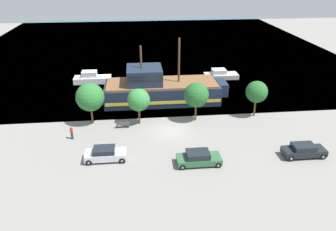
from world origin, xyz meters
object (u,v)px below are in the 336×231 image
(moored_boat_outer, at_px, (92,78))
(parked_car_curb_mid, at_px, (105,154))
(parked_car_curb_rear, at_px, (199,158))
(bench_promenade_east, at_px, (123,125))
(pedestrian_walking_near, at_px, (72,133))
(fire_hydrant, at_px, (102,145))
(moored_boat_dockside, at_px, (220,75))
(pirate_ship, at_px, (160,89))
(parked_car_curb_front, at_px, (304,150))

(moored_boat_outer, bearing_deg, parked_car_curb_mid, -80.87)
(parked_car_curb_mid, xyz_separation_m, parked_car_curb_rear, (9.31, -1.71, -0.01))
(moored_boat_outer, xyz_separation_m, bench_promenade_east, (5.47, -17.16, -0.30))
(parked_car_curb_mid, relative_size, pedestrian_walking_near, 2.70)
(fire_hydrant, bearing_deg, parked_car_curb_mid, -76.45)
(moored_boat_outer, distance_m, fire_hydrant, 22.09)
(moored_boat_dockside, bearing_deg, fire_hydrant, -130.52)
(moored_boat_dockside, height_order, bench_promenade_east, moored_boat_dockside)
(bench_promenade_east, relative_size, pedestrian_walking_near, 0.98)
(moored_boat_outer, xyz_separation_m, fire_hydrant, (3.32, -21.84, -0.32))
(moored_boat_outer, xyz_separation_m, pedestrian_walking_near, (-0.24, -19.33, 0.04))
(parked_car_curb_mid, height_order, pedestrian_walking_near, pedestrian_walking_near)
(fire_hydrant, bearing_deg, pirate_ship, 59.91)
(pirate_ship, height_order, fire_hydrant, pirate_ship)
(moored_boat_dockside, xyz_separation_m, parked_car_curb_front, (2.38, -25.57, 0.10))
(fire_hydrant, height_order, bench_promenade_east, bench_promenade_east)
(pirate_ship, relative_size, moored_boat_outer, 2.89)
(parked_car_curb_rear, bearing_deg, moored_boat_outer, 117.01)
(parked_car_curb_mid, relative_size, fire_hydrant, 5.47)
(parked_car_curb_front, bearing_deg, parked_car_curb_rear, -178.44)
(parked_car_curb_front, bearing_deg, moored_boat_dockside, 95.31)
(moored_boat_outer, relative_size, pedestrian_walking_near, 3.93)
(moored_boat_dockside, relative_size, moored_boat_outer, 0.95)
(parked_car_curb_mid, bearing_deg, pedestrian_walking_near, 130.41)
(pirate_ship, bearing_deg, parked_car_curb_mid, -114.34)
(bench_promenade_east, bearing_deg, fire_hydrant, -114.63)
(moored_boat_dockside, bearing_deg, bench_promenade_east, -133.91)
(pirate_ship, relative_size, pedestrian_walking_near, 11.33)
(bench_promenade_east, bearing_deg, parked_car_curb_rear, -48.47)
(pirate_ship, distance_m, moored_boat_outer, 14.09)
(moored_boat_outer, bearing_deg, pirate_ship, -40.24)
(parked_car_curb_mid, xyz_separation_m, pedestrian_walking_near, (-4.13, 4.85, 0.07))
(pirate_ship, relative_size, bench_promenade_east, 11.57)
(parked_car_curb_front, height_order, bench_promenade_east, parked_car_curb_front)
(moored_boat_outer, height_order, fire_hydrant, moored_boat_outer)
(parked_car_curb_mid, distance_m, pedestrian_walking_near, 6.37)
(moored_boat_dockside, relative_size, fire_hydrant, 7.53)
(parked_car_curb_front, height_order, fire_hydrant, parked_car_curb_front)
(parked_car_curb_mid, bearing_deg, parked_car_curb_front, -3.95)
(moored_boat_outer, relative_size, parked_car_curb_rear, 1.38)
(moored_boat_dockside, distance_m, parked_car_curb_mid, 30.17)
(parked_car_curb_front, xyz_separation_m, bench_promenade_east, (-18.88, 8.43, -0.28))
(parked_car_curb_mid, distance_m, parked_car_curb_rear, 9.47)
(moored_boat_dockside, height_order, pedestrian_walking_near, moored_boat_dockside)
(moored_boat_outer, xyz_separation_m, parked_car_curb_front, (24.35, -25.59, -0.02))
(pirate_ship, height_order, parked_car_curb_rear, pirate_ship)
(parked_car_curb_front, height_order, parked_car_curb_mid, parked_car_curb_mid)
(parked_car_curb_rear, relative_size, bench_promenade_east, 2.91)
(moored_boat_outer, bearing_deg, bench_promenade_east, -72.33)
(parked_car_curb_mid, bearing_deg, moored_boat_outer, 99.13)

